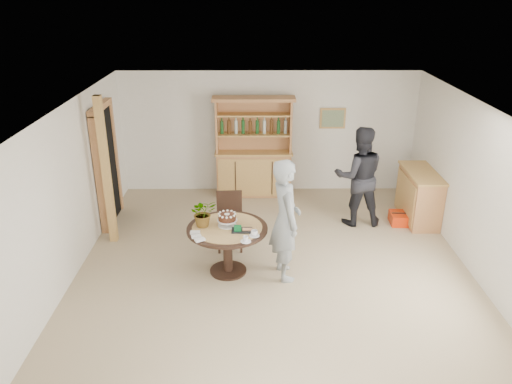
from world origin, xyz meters
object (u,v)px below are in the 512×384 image
object	(u,v)px
dining_table	(227,236)
dining_chair	(230,216)
hutch	(254,162)
teen_boy	(285,220)
adult_person	(359,176)
sideboard	(419,196)
red_suitcase	(407,218)

from	to	relation	value
dining_table	dining_chair	xyz separation A→B (m)	(-0.00, 0.83, -0.07)
hutch	teen_boy	xyz separation A→B (m)	(0.45, -3.16, 0.23)
dining_table	teen_boy	size ratio (longest dim) A/B	0.65
adult_person	sideboard	bearing A→B (deg)	-173.70
dining_chair	adult_person	world-z (taller)	adult_person
adult_person	red_suitcase	xyz separation A→B (m)	(0.93, -0.05, -0.81)
sideboard	red_suitcase	world-z (taller)	sideboard
hutch	sideboard	bearing A→B (deg)	-22.21
dining_chair	adult_person	distance (m)	2.45
dining_table	red_suitcase	xyz separation A→B (m)	(3.20, 1.63, -0.50)
dining_chair	teen_boy	bearing A→B (deg)	-50.41
adult_person	red_suitcase	world-z (taller)	adult_person
sideboard	red_suitcase	distance (m)	0.48
hutch	red_suitcase	xyz separation A→B (m)	(2.80, -1.43, -0.59)
dining_chair	teen_boy	distance (m)	1.32
red_suitcase	sideboard	bearing A→B (deg)	41.02
hutch	teen_boy	world-z (taller)	hutch
hutch	dining_chair	bearing A→B (deg)	-100.21
dining_table	teen_boy	bearing A→B (deg)	-6.71
dining_table	red_suitcase	distance (m)	3.62
hutch	red_suitcase	distance (m)	3.20
dining_chair	teen_boy	world-z (taller)	teen_boy
dining_table	dining_chair	world-z (taller)	dining_chair
red_suitcase	dining_chair	bearing A→B (deg)	-163.06
dining_table	teen_boy	xyz separation A→B (m)	(0.85, -0.10, 0.32)
red_suitcase	adult_person	bearing A→B (deg)	179.86
sideboard	dining_chair	world-z (taller)	dining_chair
sideboard	dining_table	xyz separation A→B (m)	(-3.44, -1.82, 0.13)
teen_boy	red_suitcase	bearing A→B (deg)	-65.78
hutch	teen_boy	distance (m)	3.20
red_suitcase	teen_boy	bearing A→B (deg)	-140.71
dining_chair	adult_person	size ratio (longest dim) A/B	0.52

